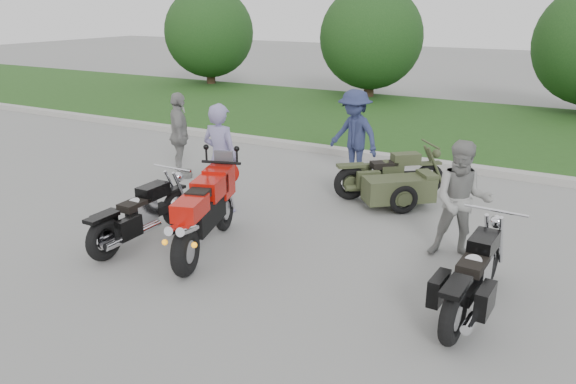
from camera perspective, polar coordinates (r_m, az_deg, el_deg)
The scene contains 13 objects.
ground at distance 7.86m, azimuth -7.39°, elevation -6.82°, with size 80.00×80.00×0.00m, color gray.
curb at distance 12.86m, azimuth 8.52°, elevation 3.68°, with size 60.00×0.30×0.15m, color #A4A29B.
grass_strip at distance 16.71m, azimuth 13.63°, elevation 6.83°, with size 60.00×8.00×0.14m, color #2B581E.
tree_far_left at distance 23.93m, azimuth -8.03°, elevation 15.76°, with size 3.60×3.60×4.00m.
tree_mid_left at distance 20.54m, azimuth 8.44°, elevation 15.27°, with size 3.60×3.60×4.00m.
sportbike_red at distance 7.87m, azimuth -8.48°, elevation -1.90°, with size 0.85×2.19×1.06m.
cruiser_left at distance 8.44m, azimuth -14.98°, elevation -2.48°, with size 0.34×2.08×0.80m.
cruiser_right at distance 6.66m, azimuth 18.26°, elevation -8.51°, with size 0.39×2.18×0.84m.
cruiser_sidecar at distance 9.92m, azimuth 10.64°, elevation 0.85°, with size 1.81×1.82×0.81m.
person_stripe at distance 9.38m, azimuth -6.85°, elevation 3.44°, with size 0.67×0.44×1.83m, color #817BA7.
person_grey at distance 7.92m, azimuth 17.26°, elevation -0.86°, with size 0.80×0.63×1.65m, color gray.
person_denim at distance 11.16m, azimuth 6.74°, elevation 5.77°, with size 1.15×0.66×1.78m, color navy.
person_back at distance 11.41m, azimuth -10.96°, elevation 5.66°, with size 1.00×0.42×1.71m, color gray.
Camera 1 is at (4.28, -5.66, 3.37)m, focal length 35.00 mm.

